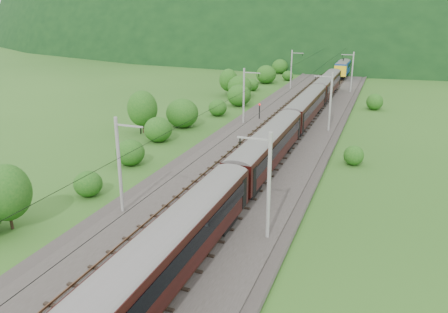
% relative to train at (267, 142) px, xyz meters
% --- Properties ---
extents(ground, '(600.00, 600.00, 0.00)m').
position_rel_train_xyz_m(ground, '(-2.40, -13.58, -3.35)').
color(ground, '#255019').
rests_on(ground, ground).
extents(railbed, '(14.00, 220.00, 0.30)m').
position_rel_train_xyz_m(railbed, '(-2.40, -3.58, -3.20)').
color(railbed, '#38332D').
rests_on(railbed, ground).
extents(track_left, '(2.40, 220.00, 0.27)m').
position_rel_train_xyz_m(track_left, '(-4.80, -3.58, -2.98)').
color(track_left, brown).
rests_on(track_left, railbed).
extents(track_right, '(2.40, 220.00, 0.27)m').
position_rel_train_xyz_m(track_right, '(0.00, -3.58, -2.98)').
color(track_right, brown).
rests_on(track_right, railbed).
extents(catenary_left, '(2.54, 192.28, 8.00)m').
position_rel_train_xyz_m(catenary_left, '(-8.52, 18.42, 1.15)').
color(catenary_left, gray).
rests_on(catenary_left, railbed).
extents(catenary_right, '(2.54, 192.28, 8.00)m').
position_rel_train_xyz_m(catenary_right, '(3.72, 18.42, 1.15)').
color(catenary_right, gray).
rests_on(catenary_right, railbed).
extents(overhead_wires, '(4.83, 198.00, 0.03)m').
position_rel_train_xyz_m(overhead_wires, '(-2.40, -3.58, 3.75)').
color(overhead_wires, black).
rests_on(overhead_wires, ground).
extents(mountain_main, '(504.00, 360.00, 244.00)m').
position_rel_train_xyz_m(mountain_main, '(-2.40, 246.42, -3.35)').
color(mountain_main, black).
rests_on(mountain_main, ground).
extents(mountain_ridge, '(336.00, 280.00, 132.00)m').
position_rel_train_xyz_m(mountain_ridge, '(-122.40, 286.42, -3.35)').
color(mountain_ridge, black).
rests_on(mountain_ridge, ground).
extents(train, '(2.80, 154.77, 4.86)m').
position_rel_train_xyz_m(train, '(0.00, 0.00, 0.00)').
color(train, black).
rests_on(train, ground).
extents(hazard_post_near, '(0.14, 0.14, 1.32)m').
position_rel_train_xyz_m(hazard_post_near, '(-2.45, 50.68, -2.39)').
color(hazard_post_near, red).
rests_on(hazard_post_near, railbed).
extents(hazard_post_far, '(0.15, 0.15, 1.37)m').
position_rel_train_xyz_m(hazard_post_far, '(-2.16, 48.68, -2.36)').
color(hazard_post_far, red).
rests_on(hazard_post_far, railbed).
extents(signal, '(0.26, 0.26, 2.35)m').
position_rel_train_xyz_m(signal, '(-7.11, 21.73, -1.67)').
color(signal, black).
rests_on(signal, railbed).
extents(vegetation_left, '(11.60, 146.79, 6.16)m').
position_rel_train_xyz_m(vegetation_left, '(-16.44, 6.46, -1.14)').
color(vegetation_left, '#194E14').
rests_on(vegetation_left, ground).
extents(vegetation_right, '(6.09, 89.32, 2.49)m').
position_rel_train_xyz_m(vegetation_right, '(9.11, 1.15, -2.26)').
color(vegetation_right, '#194E14').
rests_on(vegetation_right, ground).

